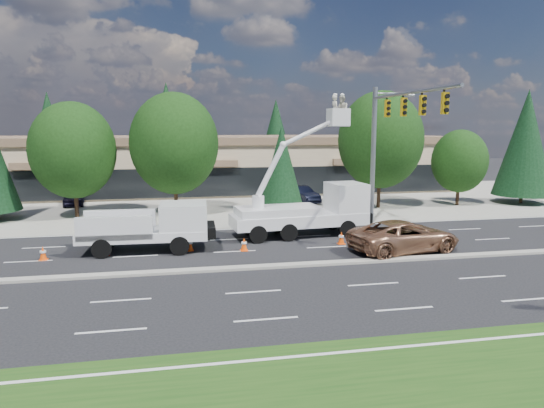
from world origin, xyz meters
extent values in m
plane|color=black|center=(0.00, 0.00, 0.00)|extent=(140.00, 140.00, 0.00)
cube|color=gray|center=(0.00, 20.00, 0.01)|extent=(140.00, 22.00, 0.01)
cube|color=gray|center=(0.00, 0.00, 0.06)|extent=(120.00, 0.55, 0.12)
cube|color=tan|center=(0.00, 30.00, 2.50)|extent=(50.00, 15.00, 5.00)
cube|color=brown|center=(0.00, 30.00, 5.15)|extent=(50.40, 15.40, 0.70)
cube|color=black|center=(0.00, 22.45, 1.50)|extent=(48.00, 0.12, 2.60)
cylinder|color=#332114|center=(-10.00, 15.00, 1.33)|extent=(0.28, 0.28, 2.66)
ellipsoid|color=black|center=(-10.00, 15.00, 4.81)|extent=(5.92, 5.92, 6.80)
cylinder|color=#332114|center=(-3.00, 15.00, 1.45)|extent=(0.28, 0.28, 2.90)
ellipsoid|color=black|center=(-3.00, 15.00, 5.24)|extent=(6.44, 6.44, 7.41)
cylinder|color=#332114|center=(5.00, 15.00, 0.40)|extent=(0.26, 0.26, 0.80)
cone|color=black|center=(5.00, 15.00, 3.53)|extent=(3.34, 3.34, 6.10)
cylinder|color=#332114|center=(13.00, 15.00, 1.50)|extent=(0.28, 0.28, 3.01)
ellipsoid|color=black|center=(13.00, 15.00, 5.43)|extent=(6.69, 6.69, 7.69)
cylinder|color=#332114|center=(20.00, 15.00, 1.01)|extent=(0.28, 0.28, 2.02)
ellipsoid|color=black|center=(20.00, 15.00, 3.66)|extent=(4.50, 4.50, 5.17)
cylinder|color=#332114|center=(26.00, 15.00, 0.40)|extent=(0.26, 0.26, 0.80)
cone|color=black|center=(26.00, 15.00, 5.12)|extent=(4.84, 4.84, 8.85)
cylinder|color=#332114|center=(-18.00, 42.00, 0.40)|extent=(0.26, 0.26, 0.80)
cone|color=black|center=(-18.00, 42.00, 5.72)|extent=(5.41, 5.41, 9.88)
cylinder|color=#332114|center=(-4.00, 42.00, 0.40)|extent=(0.26, 0.26, 0.80)
cone|color=black|center=(-4.00, 42.00, 6.43)|extent=(6.08, 6.08, 11.11)
cylinder|color=#332114|center=(10.00, 42.00, 0.40)|extent=(0.26, 0.26, 0.80)
cone|color=black|center=(10.00, 42.00, 5.40)|extent=(5.10, 5.10, 9.32)
cylinder|color=#332114|center=(22.00, 42.00, 0.40)|extent=(0.26, 0.26, 0.80)
cone|color=black|center=(22.00, 42.00, 5.23)|extent=(4.94, 4.94, 9.03)
cylinder|color=gray|center=(10.00, 9.20, 4.50)|extent=(0.32, 0.32, 9.00)
cylinder|color=gray|center=(10.00, 4.20, 8.30)|extent=(0.20, 10.00, 0.20)
cylinder|color=gray|center=(11.30, 9.20, 8.60)|extent=(2.60, 0.12, 0.12)
cube|color=gold|center=(10.00, 7.20, 7.55)|extent=(0.32, 0.22, 1.05)
cube|color=gold|center=(10.00, 5.00, 7.55)|extent=(0.32, 0.22, 1.05)
cube|color=gold|center=(10.00, 2.80, 7.55)|extent=(0.32, 0.22, 1.05)
cube|color=gold|center=(10.00, 0.60, 7.55)|extent=(0.32, 0.22, 1.05)
cube|color=white|center=(-4.61, 4.20, 0.92)|extent=(6.57, 2.60, 0.49)
cube|color=white|center=(-2.56, 4.13, 1.68)|extent=(2.46, 2.40, 1.62)
cube|color=black|center=(-1.86, 4.11, 1.89)|extent=(0.16, 2.06, 1.08)
cube|color=white|center=(-5.88, 5.27, 1.46)|extent=(3.69, 0.45, 1.19)
cube|color=white|center=(-5.95, 3.22, 1.46)|extent=(3.69, 0.45, 1.19)
cube|color=white|center=(4.20, 6.20, 1.01)|extent=(8.26, 3.20, 0.71)
cube|color=white|center=(7.21, 6.50, 2.06)|extent=(2.24, 2.55, 2.01)
cube|color=black|center=(7.96, 6.57, 2.22)|extent=(0.28, 2.01, 1.21)
cube|color=white|center=(2.90, 6.07, 1.56)|extent=(5.04, 2.78, 0.50)
cylinder|color=white|center=(1.70, 5.95, 2.12)|extent=(0.71, 0.71, 0.81)
cube|color=white|center=(6.58, 6.44, 6.99)|extent=(1.19, 1.01, 1.09)
imported|color=beige|center=(6.36, 6.41, 7.40)|extent=(0.48, 0.67, 1.74)
imported|color=beige|center=(6.81, 6.46, 7.40)|extent=(0.74, 0.91, 1.74)
ellipsoid|color=white|center=(6.36, 6.41, 8.28)|extent=(0.26, 0.26, 0.18)
ellipsoid|color=white|center=(6.81, 6.46, 8.28)|extent=(0.26, 0.26, 0.18)
cube|color=#FB4B07|center=(-9.35, 3.35, 0.01)|extent=(0.40, 0.40, 0.03)
cone|color=#FB4B07|center=(-9.35, 3.35, 0.35)|extent=(0.36, 0.36, 0.70)
cylinder|color=white|center=(-9.35, 3.35, 0.42)|extent=(0.29, 0.29, 0.10)
cube|color=#FB4B07|center=(-2.29, 3.86, 0.01)|extent=(0.40, 0.40, 0.03)
cone|color=#FB4B07|center=(-2.29, 3.86, 0.35)|extent=(0.36, 0.36, 0.70)
cylinder|color=white|center=(-2.29, 3.86, 0.42)|extent=(0.29, 0.29, 0.10)
cube|color=#FB4B07|center=(0.51, 3.33, 0.01)|extent=(0.40, 0.40, 0.03)
cone|color=#FB4B07|center=(0.51, 3.33, 0.35)|extent=(0.36, 0.36, 0.70)
cylinder|color=white|center=(0.51, 3.33, 0.42)|extent=(0.29, 0.29, 0.10)
cube|color=#FB4B07|center=(6.01, 3.77, 0.01)|extent=(0.40, 0.40, 0.03)
cone|color=#FB4B07|center=(6.01, 3.77, 0.35)|extent=(0.36, 0.36, 0.70)
cylinder|color=white|center=(6.01, 3.77, 0.42)|extent=(0.29, 0.29, 0.10)
imported|color=#9C6A4B|center=(8.66, 1.57, 0.82)|extent=(6.29, 3.77, 1.63)
imported|color=black|center=(-11.41, 21.00, 0.67)|extent=(2.18, 4.15, 1.35)
imported|color=black|center=(7.56, 18.82, 0.71)|extent=(2.67, 4.54, 1.41)
camera|label=1|loc=(-2.74, -21.24, 6.39)|focal=32.00mm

